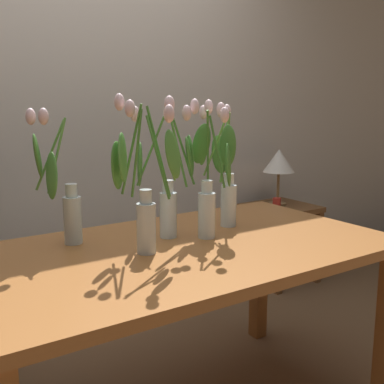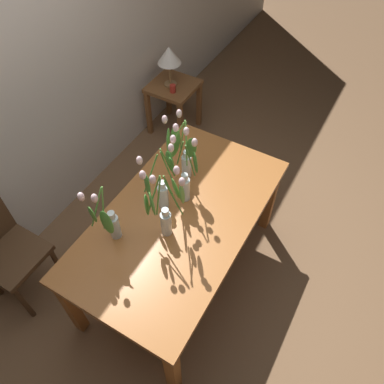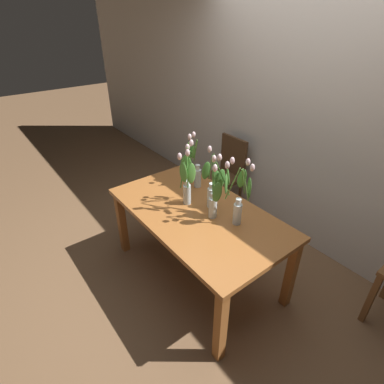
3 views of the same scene
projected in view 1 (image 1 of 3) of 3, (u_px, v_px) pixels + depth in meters
name	position (u px, v px, depth m)	size (l,w,h in m)	color
room_wall_rear	(61.00, 88.00, 2.71)	(9.00, 0.10, 2.70)	beige
dining_table	(182.00, 269.00, 1.80)	(1.60, 0.90, 0.74)	#A3602D
tulip_vase_0	(146.00, 188.00, 1.66)	(0.23, 0.22, 0.56)	silver
tulip_vase_1	(170.00, 186.00, 1.87)	(0.27, 0.15, 0.54)	silver
tulip_vase_2	(63.00, 199.00, 1.76)	(0.18, 0.17, 0.51)	silver
tulip_vase_3	(209.00, 191.00, 1.88)	(0.14, 0.23, 0.54)	silver
tulip_vase_4	(224.00, 177.00, 2.04)	(0.18, 0.25, 0.53)	silver
side_table	(280.00, 222.00, 3.40)	(0.44, 0.44, 0.55)	brown
table_lamp	(279.00, 162.00, 3.33)	(0.22, 0.22, 0.40)	olive
pillar_candle	(277.00, 203.00, 3.26)	(0.06, 0.06, 0.07)	#B72D23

